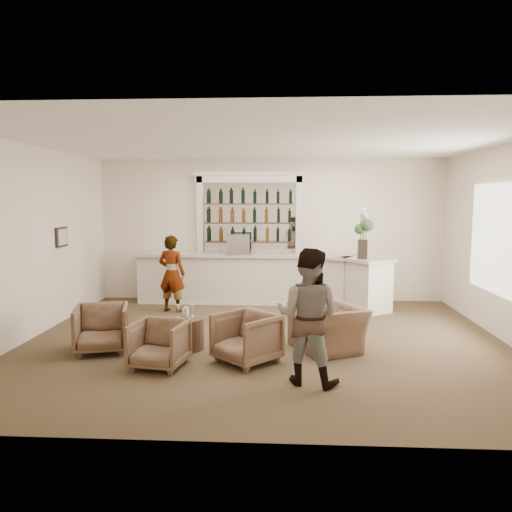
{
  "coord_description": "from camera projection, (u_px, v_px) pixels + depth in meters",
  "views": [
    {
      "loc": [
        0.31,
        -8.15,
        2.39
      ],
      "look_at": [
        -0.2,
        0.9,
        1.34
      ],
      "focal_mm": 35.0,
      "sensor_mm": 36.0,
      "label": 1
    }
  ],
  "objects": [
    {
      "name": "back_bar_alcove",
      "position": [
        249.0,
        214.0,
        11.55
      ],
      "size": [
        2.64,
        0.25,
        3.0
      ],
      "color": "white",
      "rests_on": "ground"
    },
    {
      "name": "wine_glass_bar_right",
      "position": [
        303.0,
        249.0,
        11.25
      ],
      "size": [
        0.07,
        0.07,
        0.21
      ],
      "primitive_type": null,
      "color": "white",
      "rests_on": "bar_counter"
    },
    {
      "name": "armchair_right",
      "position": [
        246.0,
        338.0,
        7.27
      ],
      "size": [
        1.13,
        1.13,
        0.74
      ],
      "primitive_type": "imported",
      "rotation": [
        0.0,
        0.0,
        -0.75
      ],
      "color": "brown",
      "rests_on": "ground"
    },
    {
      "name": "cocktail_table",
      "position": [
        186.0,
        333.0,
        7.95
      ],
      "size": [
        0.59,
        0.59,
        0.5
      ],
      "primitive_type": "cylinder",
      "color": "#442F1D",
      "rests_on": "ground"
    },
    {
      "name": "armchair_left",
      "position": [
        101.0,
        328.0,
        7.79
      ],
      "size": [
        0.97,
        0.99,
        0.74
      ],
      "primitive_type": "imported",
      "rotation": [
        0.0,
        0.0,
        0.27
      ],
      "color": "brown",
      "rests_on": "ground"
    },
    {
      "name": "flower_vase",
      "position": [
        363.0,
        230.0,
        10.31
      ],
      "size": [
        0.28,
        0.28,
        1.06
      ],
      "color": "black",
      "rests_on": "bar_counter"
    },
    {
      "name": "armchair_center",
      "position": [
        159.0,
        344.0,
        7.06
      ],
      "size": [
        0.83,
        0.85,
        0.67
      ],
      "primitive_type": "imported",
      "rotation": [
        0.0,
        0.0,
        -0.17
      ],
      "color": "brown",
      "rests_on": "ground"
    },
    {
      "name": "sommelier",
      "position": [
        172.0,
        274.0,
        10.5
      ],
      "size": [
        0.67,
        0.53,
        1.63
      ],
      "primitive_type": "imported",
      "rotation": [
        0.0,
        0.0,
        2.88
      ],
      "color": "gray",
      "rests_on": "ground"
    },
    {
      "name": "ground",
      "position": [
        265.0,
        341.0,
        8.37
      ],
      "size": [
        8.0,
        8.0,
        0.0
      ],
      "primitive_type": "plane",
      "color": "brown",
      "rests_on": "ground"
    },
    {
      "name": "wine_glass_bar_left",
      "position": [
        216.0,
        249.0,
        11.22
      ],
      "size": [
        0.07,
        0.07,
        0.21
      ],
      "primitive_type": null,
      "color": "white",
      "rests_on": "bar_counter"
    },
    {
      "name": "bar_counter",
      "position": [
        263.0,
        279.0,
        11.29
      ],
      "size": [
        5.72,
        1.8,
        1.14
      ],
      "color": "white",
      "rests_on": "ground"
    },
    {
      "name": "wine_glass_tbl_c",
      "position": [
        186.0,
        313.0,
        7.77
      ],
      "size": [
        0.07,
        0.07,
        0.21
      ],
      "primitive_type": null,
      "color": "white",
      "rests_on": "cocktail_table"
    },
    {
      "name": "wine_glass_tbl_b",
      "position": [
        192.0,
        311.0,
        7.98
      ],
      "size": [
        0.07,
        0.07,
        0.21
      ],
      "primitive_type": null,
      "color": "white",
      "rests_on": "cocktail_table"
    },
    {
      "name": "armchair_far",
      "position": [
        328.0,
        328.0,
        7.91
      ],
      "size": [
        1.32,
        1.39,
        0.7
      ],
      "primitive_type": "imported",
      "rotation": [
        0.0,
        0.0,
        -1.12
      ],
      "color": "brown",
      "rests_on": "ground"
    },
    {
      "name": "guest",
      "position": [
        308.0,
        316.0,
        6.42
      ],
      "size": [
        1.03,
        0.91,
        1.77
      ],
      "primitive_type": "imported",
      "rotation": [
        0.0,
        0.0,
        2.81
      ],
      "color": "gray",
      "rests_on": "ground"
    },
    {
      "name": "napkin_holder",
      "position": [
        186.0,
        312.0,
        8.05
      ],
      "size": [
        0.08,
        0.08,
        0.12
      ],
      "primitive_type": "cube",
      "color": "white",
      "rests_on": "cocktail_table"
    },
    {
      "name": "espresso_machine",
      "position": [
        238.0,
        244.0,
        11.17
      ],
      "size": [
        0.54,
        0.46,
        0.45
      ],
      "primitive_type": "cube",
      "rotation": [
        0.0,
        0.0,
        0.07
      ],
      "color": "#BBBBC0",
      "rests_on": "bar_counter"
    },
    {
      "name": "wine_glass_tbl_a",
      "position": [
        178.0,
        311.0,
        7.94
      ],
      "size": [
        0.07,
        0.07,
        0.21
      ],
      "primitive_type": null,
      "color": "white",
      "rests_on": "cocktail_table"
    },
    {
      "name": "room_shell",
      "position": [
        276.0,
        201.0,
        8.8
      ],
      "size": [
        8.04,
        7.02,
        3.32
      ],
      "color": "beige",
      "rests_on": "ground"
    }
  ]
}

